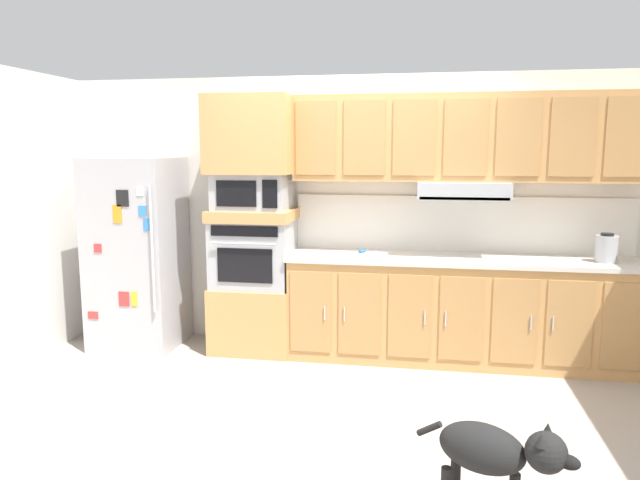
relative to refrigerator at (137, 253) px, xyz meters
name	(u,v)px	position (x,y,z in m)	size (l,w,h in m)	color
ground_plane	(341,386)	(2.02, -0.68, -0.88)	(9.60, 9.60, 0.00)	#9E9389
back_kitchen_wall	(358,212)	(2.02, 0.43, 0.37)	(6.20, 0.12, 2.50)	silver
side_panel_left	(9,220)	(-0.78, -0.68, 0.37)	(0.12, 7.10, 2.50)	silver
refrigerator	(137,253)	(0.00, 0.00, 0.00)	(0.76, 0.73, 1.76)	#ADADB2
oven_base_cabinet	(255,317)	(1.11, 0.07, -0.58)	(0.74, 0.62, 0.60)	tan
built_in_oven	(254,253)	(1.11, 0.07, 0.02)	(0.70, 0.62, 0.60)	#A8AAAF
appliance_mid_shelf	(254,215)	(1.11, 0.07, 0.37)	(0.74, 0.62, 0.10)	tan
microwave	(253,192)	(1.11, 0.07, 0.58)	(0.64, 0.54, 0.32)	#A8AAAF
appliance_upper_cabinet	(252,135)	(1.11, 0.07, 1.08)	(0.74, 0.62, 0.68)	tan
lower_cabinet_run	(459,311)	(2.95, 0.07, -0.44)	(2.94, 0.63, 0.88)	tan
countertop_slab	(461,259)	(2.95, 0.07, 0.02)	(2.98, 0.64, 0.04)	beige
backsplash_panel	(460,224)	(2.95, 0.36, 0.29)	(2.98, 0.02, 0.50)	white
upper_cabinet_with_hood	(464,141)	(2.95, 0.19, 1.02)	(2.94, 0.48, 0.88)	tan
screwdriver	(363,251)	(2.10, 0.14, 0.05)	(0.16, 0.15, 0.03)	blue
electric_kettle	(606,249)	(4.10, 0.02, 0.15)	(0.17, 0.17, 0.24)	#A8AAAF
dog	(495,453)	(2.98, -2.25, -0.50)	(0.75, 0.41, 0.56)	black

